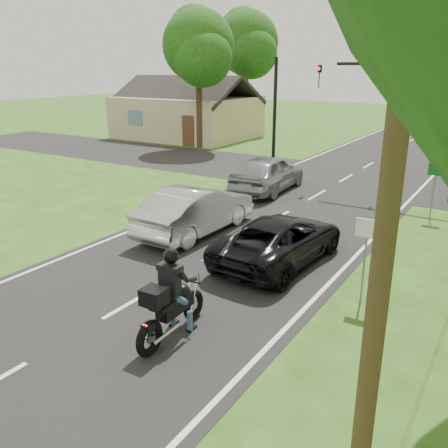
{
  "coord_description": "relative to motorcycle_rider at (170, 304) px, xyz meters",
  "views": [
    {
      "loc": [
        7.42,
        -7.59,
        5.46
      ],
      "look_at": [
        0.75,
        3.0,
        1.3
      ],
      "focal_mm": 38.0,
      "sensor_mm": 36.0,
      "label": 1
    }
  ],
  "objects": [
    {
      "name": "ground",
      "position": [
        -1.78,
        0.74,
        -0.79
      ],
      "size": [
        140.0,
        140.0,
        0.0
      ],
      "primitive_type": "plane",
      "color": "#234E16",
      "rests_on": "ground"
    },
    {
      "name": "road",
      "position": [
        -1.78,
        10.74,
        -0.78
      ],
      "size": [
        8.0,
        100.0,
        0.01
      ],
      "primitive_type": "cube",
      "color": "black",
      "rests_on": "ground"
    },
    {
      "name": "cross_road",
      "position": [
        -1.78,
        16.74,
        -0.78
      ],
      "size": [
        60.0,
        7.0,
        0.01
      ],
      "primitive_type": "cube",
      "color": "black",
      "rests_on": "ground"
    },
    {
      "name": "motorcycle_rider",
      "position": [
        0.0,
        0.0,
        0.0
      ],
      "size": [
        0.66,
        2.33,
        2.01
      ],
      "rotation": [
        0.0,
        0.0,
        0.05
      ],
      "color": "black",
      "rests_on": "ground"
    },
    {
      "name": "dark_suv",
      "position": [
        0.12,
        4.96,
        -0.1
      ],
      "size": [
        2.52,
        5.01,
        1.36
      ],
      "primitive_type": "imported",
      "rotation": [
        0.0,
        0.0,
        3.09
      ],
      "color": "black",
      "rests_on": "road"
    },
    {
      "name": "silver_sedan",
      "position": [
        -3.43,
        5.74,
        0.04
      ],
      "size": [
        1.81,
        4.98,
        1.63
      ],
      "primitive_type": "imported",
      "rotation": [
        0.0,
        0.0,
        3.12
      ],
      "color": "silver",
      "rests_on": "road"
    },
    {
      "name": "silver_suv",
      "position": [
        -4.0,
        12.22,
        0.07
      ],
      "size": [
        2.25,
        5.05,
        1.69
      ],
      "primitive_type": "imported",
      "rotation": [
        0.0,
        0.0,
        3.19
      ],
      "color": "gray",
      "rests_on": "road"
    },
    {
      "name": "traffic_signal",
      "position": [
        1.56,
        14.73,
        3.35
      ],
      "size": [
        6.38,
        0.44,
        6.0
      ],
      "color": "black",
      "rests_on": "ground"
    },
    {
      "name": "signal_pole_far",
      "position": [
        -6.98,
        18.74,
        2.21
      ],
      "size": [
        0.2,
        0.2,
        6.0
      ],
      "primitive_type": "cylinder",
      "color": "black",
      "rests_on": "ground"
    },
    {
      "name": "utility_pole_near",
      "position": [
        4.42,
        -1.26,
        4.3
      ],
      "size": [
        1.6,
        0.28,
        10.0
      ],
      "color": "brown",
      "rests_on": "ground"
    },
    {
      "name": "sign_white",
      "position": [
        2.92,
        3.72,
        0.81
      ],
      "size": [
        0.55,
        0.07,
        2.12
      ],
      "color": "slate",
      "rests_on": "ground"
    },
    {
      "name": "sign_green",
      "position": [
        3.12,
        11.72,
        0.81
      ],
      "size": [
        0.55,
        0.07,
        2.12
      ],
      "color": "slate",
      "rests_on": "ground"
    },
    {
      "name": "tree_left_near",
      "position": [
        -13.51,
        20.52,
        5.75
      ],
      "size": [
        5.12,
        4.96,
        9.22
      ],
      "color": "#332316",
      "rests_on": "ground"
    },
    {
      "name": "tree_left_far",
      "position": [
        -15.48,
        30.49,
        6.35
      ],
      "size": [
        5.76,
        5.58,
        10.14
      ],
      "color": "#332316",
      "rests_on": "ground"
    },
    {
      "name": "house",
      "position": [
        -17.78,
        24.74,
        0.98
      ],
      "size": [
        10.2,
        8.0,
        4.84
      ],
      "color": "tan",
      "rests_on": "ground"
    }
  ]
}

